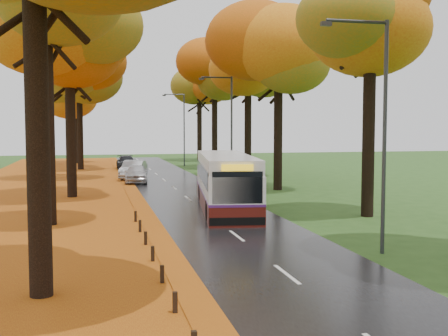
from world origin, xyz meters
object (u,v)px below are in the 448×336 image
object	(u,v)px
streetlamp_mid	(228,122)
streetlamp_near	(378,118)
streetlamp_far	(182,124)
car_silver	(134,170)
bus	(226,181)
car_dark	(126,162)
car_white	(136,173)

from	to	relation	value
streetlamp_mid	streetlamp_near	bearing A→B (deg)	-90.00
streetlamp_far	car_silver	size ratio (longest dim) A/B	1.72
bus	car_silver	world-z (taller)	bus
bus	car_dark	bearing A→B (deg)	104.63
streetlamp_near	car_dark	bearing A→B (deg)	98.80
streetlamp_near	car_silver	size ratio (longest dim) A/B	1.72
car_white	car_dark	xyz separation A→B (m)	(0.00, 14.25, -0.04)
streetlamp_near	car_silver	bearing A→B (deg)	101.99
bus	car_silver	xyz separation A→B (m)	(-3.55, 18.55, -0.74)
streetlamp_near	bus	xyz separation A→B (m)	(-2.75, 11.10, -3.16)
streetlamp_mid	car_silver	xyz separation A→B (m)	(-6.30, 7.65, -3.91)
car_silver	car_dark	bearing A→B (deg)	104.69
streetlamp_near	car_dark	size ratio (longest dim) A/B	1.72
car_white	car_silver	bearing A→B (deg)	95.17
streetlamp_near	car_silver	distance (m)	30.56
streetlamp_far	car_white	world-z (taller)	streetlamp_far
car_white	car_silver	distance (m)	3.24
streetlamp_mid	car_white	world-z (taller)	streetlamp_mid
streetlamp_mid	car_silver	size ratio (longest dim) A/B	1.72
streetlamp_far	car_dark	bearing A→B (deg)	-152.10
bus	car_silver	bearing A→B (deg)	108.61
car_silver	car_white	bearing A→B (deg)	-75.31
car_silver	streetlamp_mid	bearing A→B (deg)	-35.85
streetlamp_mid	car_dark	world-z (taller)	streetlamp_mid
car_white	car_dark	world-z (taller)	car_white
car_silver	streetlamp_near	bearing A→B (deg)	-63.32
streetlamp_far	car_dark	world-z (taller)	streetlamp_far
streetlamp_far	car_silver	distance (m)	16.15
car_silver	car_dark	distance (m)	11.02
streetlamp_mid	car_white	xyz separation A→B (m)	(-6.30, 4.42, -3.96)
car_white	bus	bearing A→B (deg)	-71.78
streetlamp_far	car_white	distance (m)	19.09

